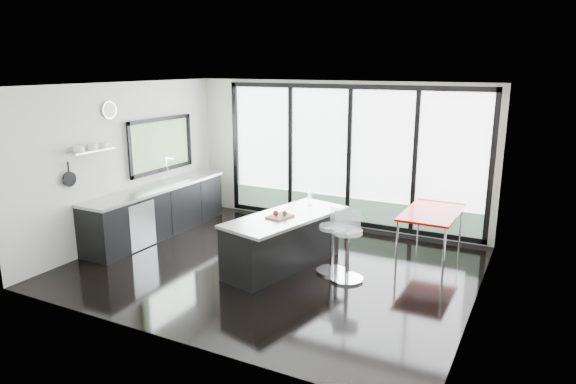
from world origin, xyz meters
The scene contains 11 objects.
floor centered at (0.00, 0.00, 0.00)m, with size 6.00×5.00×0.00m, color black.
ceiling centered at (0.00, 0.00, 2.80)m, with size 6.00×5.00×0.00m, color white.
wall_back centered at (0.27, 2.47, 1.27)m, with size 6.00×0.09×2.80m.
wall_front centered at (0.00, -2.50, 1.40)m, with size 6.00×0.00×2.80m, color beige.
wall_left centered at (-2.97, 0.27, 1.56)m, with size 0.26×5.00×2.80m.
wall_right centered at (3.00, 0.00, 1.40)m, with size 0.00×5.00×2.80m, color beige.
counter_cabinets centered at (-2.67, 0.40, 0.46)m, with size 0.69×3.24×1.36m.
island centered at (0.14, 0.05, 0.43)m, with size 1.35×2.24×1.11m.
bar_stool_near centered at (1.22, 0.03, 0.39)m, with size 0.49×0.49×0.78m, color silver.
bar_stool_far centered at (0.90, 0.20, 0.38)m, with size 0.47×0.47×0.75m, color silver.
red_table centered at (2.08, 1.58, 0.39)m, with size 0.82×1.44×0.77m, color #9E0900.
Camera 1 is at (3.68, -6.62, 3.09)m, focal length 32.00 mm.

